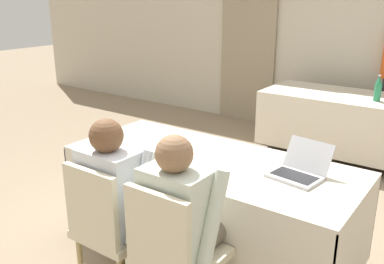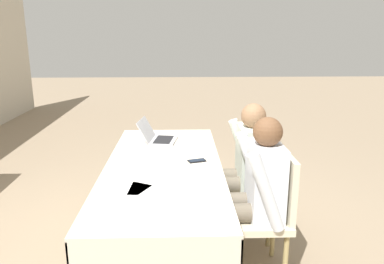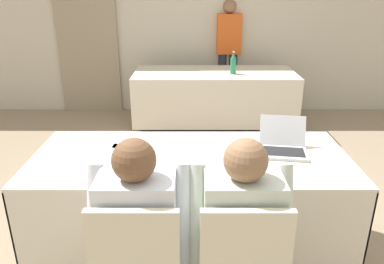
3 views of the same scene
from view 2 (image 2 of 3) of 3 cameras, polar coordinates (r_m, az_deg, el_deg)
The scene contains 10 objects.
ground_plane at distance 3.13m, azimuth -4.09°, elevation -17.79°, with size 24.00×24.00×0.00m, color gray.
conference_table_near at distance 2.87m, azimuth -4.31°, elevation -8.17°, with size 2.05×0.86×0.74m.
laptop at distance 3.38m, azimuth -5.16°, elevation -0.80°, with size 0.35×0.36×0.20m.
cell_phone at distance 2.86m, azimuth 0.74°, elevation -4.40°, with size 0.10×0.15×0.01m.
paper_beside_laptop at distance 2.40m, azimuth -5.94°, elevation -8.55°, with size 0.23×0.31×0.00m.
paper_centre_table at distance 2.44m, azimuth -10.30°, elevation -8.27°, with size 0.32×0.36×0.00m.
chair_near_left at distance 2.74m, azimuth 11.41°, elevation -11.40°, with size 0.44×0.44×0.89m.
chair_near_right at distance 3.18m, azimuth 9.41°, elevation -7.50°, with size 0.44×0.44×0.89m.
person_checkered_shirt at distance 2.65m, azimuth 9.41°, elevation -8.41°, with size 0.50×0.52×1.15m.
person_white_shirt at distance 3.10m, azimuth 7.67°, elevation -4.83°, with size 0.50×0.52×1.15m.
Camera 2 is at (-2.63, -0.13, 1.69)m, focal length 35.00 mm.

